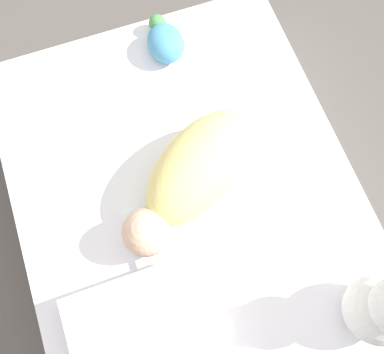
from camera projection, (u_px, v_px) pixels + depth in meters
name	position (u px, v px, depth m)	size (l,w,h in m)	color
ground_plane	(186.00, 210.00, 1.51)	(12.00, 12.00, 0.00)	#514C47
bed_mattress	(186.00, 200.00, 1.40)	(1.19, 0.96, 0.24)	white
burp_cloth	(168.00, 237.00, 1.23)	(0.23, 0.21, 0.02)	white
swaddled_baby	(193.00, 175.00, 1.21)	(0.38, 0.47, 0.18)	#EFDB7F
pillow	(138.00, 339.00, 1.11)	(0.30, 0.31, 0.09)	white
turtle_plush	(165.00, 41.00, 1.40)	(0.18, 0.11, 0.09)	#4C99C6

